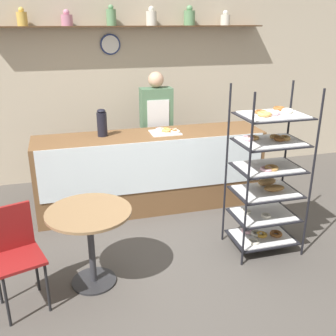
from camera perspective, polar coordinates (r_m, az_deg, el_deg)
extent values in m
plane|color=#4C4742|center=(4.18, 1.67, -12.95)|extent=(14.00, 14.00, 0.00)
cube|color=beige|center=(6.04, -5.45, 11.48)|extent=(10.00, 0.06, 2.70)
cube|color=#4C331E|center=(5.82, -5.48, 19.78)|extent=(3.93, 0.24, 0.02)
cylinder|color=gold|center=(5.73, -20.41, 19.60)|extent=(0.13, 0.13, 0.17)
sphere|color=gold|center=(5.73, -20.56, 20.69)|extent=(0.07, 0.07, 0.07)
cylinder|color=#CC7F99|center=(5.72, -14.46, 20.05)|extent=(0.15, 0.15, 0.14)
sphere|color=#CC7F99|center=(5.73, -14.55, 21.02)|extent=(0.08, 0.08, 0.08)
cylinder|color=#669966|center=(5.77, -8.24, 20.81)|extent=(0.13, 0.13, 0.21)
sphere|color=#669966|center=(5.78, -8.31, 22.08)|extent=(0.07, 0.07, 0.07)
cylinder|color=silver|center=(5.88, -2.43, 20.88)|extent=(0.15, 0.15, 0.19)
sphere|color=silver|center=(5.88, -2.45, 22.05)|extent=(0.08, 0.08, 0.08)
cylinder|color=#669966|center=(6.03, 3.12, 20.92)|extent=(0.16, 0.16, 0.20)
sphere|color=#669966|center=(6.03, 3.15, 22.13)|extent=(0.09, 0.09, 0.09)
cylinder|color=silver|center=(6.23, 8.30, 20.49)|extent=(0.14, 0.14, 0.15)
sphere|color=silver|center=(6.23, 8.35, 21.39)|extent=(0.08, 0.08, 0.08)
cylinder|color=navy|center=(5.88, -8.38, 17.33)|extent=(0.28, 0.03, 0.28)
cylinder|color=white|center=(5.86, -8.36, 17.32)|extent=(0.24, 0.00, 0.24)
cube|color=brown|center=(5.05, -2.50, -0.45)|extent=(2.86, 0.64, 0.99)
cube|color=silver|center=(4.69, -1.64, 0.19)|extent=(2.74, 0.01, 0.63)
cylinder|color=black|center=(3.73, 11.51, -2.51)|extent=(0.02, 0.02, 1.74)
cylinder|color=black|center=(4.08, 20.17, -1.39)|extent=(0.02, 0.02, 1.74)
cylinder|color=black|center=(4.15, 8.45, 0.12)|extent=(0.02, 0.02, 1.74)
cylinder|color=black|center=(4.46, 16.55, 0.94)|extent=(0.02, 0.02, 1.74)
cube|color=black|center=(4.42, 13.39, -9.73)|extent=(0.66, 0.48, 0.01)
cube|color=white|center=(4.41, 13.41, -9.60)|extent=(0.58, 0.43, 0.01)
torus|color=silver|center=(4.26, 12.32, -10.36)|extent=(0.12, 0.12, 0.03)
torus|color=#EAB2C1|center=(4.44, 11.43, -8.85)|extent=(0.13, 0.13, 0.04)
torus|color=silver|center=(4.41, 12.71, -9.20)|extent=(0.13, 0.13, 0.03)
torus|color=brown|center=(4.44, 15.40, -9.17)|extent=(0.13, 0.13, 0.04)
torus|color=gold|center=(4.39, 13.45, -9.38)|extent=(0.12, 0.12, 0.04)
cube|color=black|center=(4.29, 13.69, -6.66)|extent=(0.66, 0.48, 0.01)
cube|color=white|center=(4.28, 13.70, -6.51)|extent=(0.58, 0.43, 0.01)
torus|color=silver|center=(4.24, 11.24, -6.19)|extent=(0.11, 0.11, 0.04)
torus|color=silver|center=(4.21, 14.04, -6.70)|extent=(0.10, 0.10, 0.03)
cube|color=black|center=(4.17, 14.00, -3.40)|extent=(0.66, 0.48, 0.01)
cube|color=white|center=(4.17, 14.01, -3.25)|extent=(0.58, 0.43, 0.01)
ellipsoid|color=tan|center=(4.29, 14.16, -1.94)|extent=(0.21, 0.11, 0.08)
ellipsoid|color=olive|center=(4.16, 15.16, -2.83)|extent=(0.23, 0.12, 0.07)
cube|color=black|center=(4.08, 14.32, 0.02)|extent=(0.66, 0.48, 0.01)
cube|color=white|center=(4.07, 14.33, 0.18)|extent=(0.58, 0.43, 0.01)
torus|color=#EAB2C1|center=(3.95, 14.09, -0.12)|extent=(0.12, 0.12, 0.03)
torus|color=tan|center=(3.98, 14.80, 0.04)|extent=(0.13, 0.13, 0.04)
cube|color=black|center=(3.99, 14.66, 3.61)|extent=(0.66, 0.48, 0.01)
cube|color=white|center=(3.99, 14.67, 3.77)|extent=(0.58, 0.43, 0.01)
torus|color=tan|center=(4.09, 15.25, 4.42)|extent=(0.10, 0.10, 0.03)
torus|color=tan|center=(4.00, 12.24, 4.35)|extent=(0.12, 0.12, 0.03)
torus|color=#EAB2C1|center=(3.95, 11.50, 4.26)|extent=(0.12, 0.12, 0.04)
torus|color=tan|center=(4.05, 16.57, 4.21)|extent=(0.12, 0.12, 0.04)
torus|color=brown|center=(4.01, 15.84, 4.11)|extent=(0.11, 0.11, 0.04)
cube|color=black|center=(3.92, 15.01, 7.33)|extent=(0.66, 0.48, 0.01)
cube|color=white|center=(3.92, 15.03, 7.50)|extent=(0.58, 0.43, 0.01)
torus|color=tan|center=(3.81, 13.82, 7.60)|extent=(0.13, 0.13, 0.04)
torus|color=#EAB2C1|center=(3.89, 15.14, 7.77)|extent=(0.12, 0.12, 0.04)
torus|color=silver|center=(4.01, 16.95, 7.96)|extent=(0.11, 0.11, 0.04)
torus|color=brown|center=(3.91, 13.32, 7.92)|extent=(0.12, 0.12, 0.03)
torus|color=brown|center=(4.10, 15.82, 8.32)|extent=(0.12, 0.12, 0.03)
cube|color=#282833|center=(5.61, -1.64, 1.37)|extent=(0.26, 0.19, 0.91)
cube|color=#4C7051|center=(5.41, -1.72, 8.69)|extent=(0.43, 0.22, 0.55)
cube|color=silver|center=(5.32, -1.41, 7.40)|extent=(0.30, 0.01, 0.46)
sphere|color=tan|center=(5.34, -1.77, 12.71)|extent=(0.21, 0.21, 0.21)
cylinder|color=#262628|center=(3.92, -10.67, -15.79)|extent=(0.42, 0.42, 0.02)
cylinder|color=#333338|center=(3.71, -11.05, -11.30)|extent=(0.06, 0.06, 0.70)
cylinder|color=olive|center=(3.54, -11.45, -6.29)|extent=(0.76, 0.76, 0.02)
cylinder|color=black|center=(3.51, -22.35, -17.55)|extent=(0.02, 0.02, 0.47)
cylinder|color=black|center=(3.55, -17.09, -16.27)|extent=(0.02, 0.02, 0.47)
cylinder|color=black|center=(3.81, -18.55, -13.64)|extent=(0.02, 0.02, 0.47)
cube|color=maroon|center=(3.52, -20.86, -12.26)|extent=(0.48, 0.48, 0.03)
cube|color=maroon|center=(3.57, -21.96, -8.01)|extent=(0.35, 0.14, 0.40)
cylinder|color=black|center=(4.83, -9.55, 6.27)|extent=(0.12, 0.12, 0.29)
ellipsoid|color=black|center=(4.79, -9.67, 8.16)|extent=(0.10, 0.10, 0.05)
cube|color=white|center=(4.93, -0.41, 5.17)|extent=(0.37, 0.31, 0.01)
torus|color=gold|center=(4.98, -0.40, 5.59)|extent=(0.13, 0.13, 0.03)
torus|color=brown|center=(4.94, 0.70, 5.46)|extent=(0.11, 0.11, 0.03)
torus|color=#EAB2C1|center=(4.98, -1.18, 5.60)|extent=(0.12, 0.12, 0.03)
torus|color=silver|center=(4.89, 1.08, 5.31)|extent=(0.12, 0.12, 0.03)
torus|color=tan|center=(4.94, -0.15, 5.50)|extent=(0.11, 0.11, 0.03)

